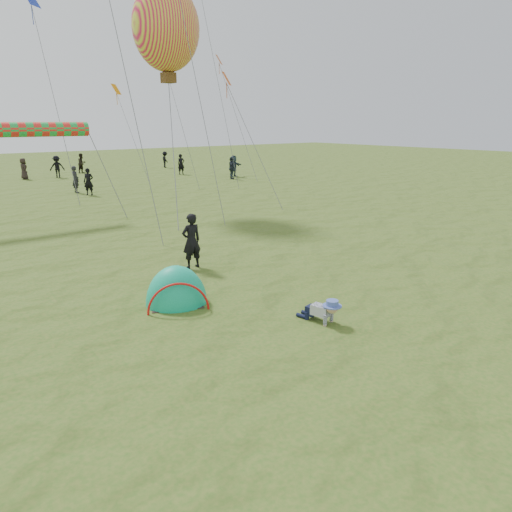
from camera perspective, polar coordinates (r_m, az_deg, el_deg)
ground at (r=10.30m, az=5.82°, el=-9.03°), size 140.00×140.00×0.00m
crawling_toddler at (r=10.55m, az=8.40°, el=-6.68°), size 0.71×0.89×0.60m
popup_tent at (r=11.77m, az=-9.86°, el=-5.86°), size 1.91×1.77×1.98m
standing_adult at (r=14.26m, az=-8.08°, el=1.86°), size 0.63×0.42×1.74m
crowd_person_0 at (r=41.15m, az=-9.34°, el=11.25°), size 0.66×0.46×1.76m
crowd_person_2 at (r=37.28m, az=-3.11°, el=10.91°), size 0.93×1.08×1.73m
crowd_person_3 at (r=47.76m, az=-11.30°, el=11.74°), size 0.72×1.10×1.61m
crowd_person_5 at (r=38.92m, az=-2.78°, el=11.17°), size 1.73×1.06×1.78m
crowd_person_6 at (r=32.05m, az=-21.64°, el=8.89°), size 0.49×0.68×1.72m
crowd_person_7 at (r=44.65m, az=-20.93°, el=10.78°), size 1.05×0.98×1.73m
crowd_person_9 at (r=41.57m, az=-23.61°, el=10.19°), size 1.31×1.03×1.78m
crowd_person_10 at (r=41.48m, az=-27.05°, el=9.69°), size 0.59×0.85×1.67m
crowd_person_12 at (r=30.65m, az=-20.20°, el=8.70°), size 0.73×0.70×1.67m
balloon_kite at (r=25.04m, az=-11.17°, el=25.68°), size 3.26×3.26×4.56m
rainbow_tube_kite at (r=22.74m, az=-27.69°, el=13.82°), size 5.94×0.64×0.64m
diamond_kite_0 at (r=39.57m, az=-4.65°, el=23.28°), size 0.92×0.92×0.75m
diamond_kite_1 at (r=38.89m, az=-17.08°, el=19.30°), size 0.96×0.96×0.78m
diamond_kite_7 at (r=27.68m, az=-3.70°, el=21.28°), size 0.91×0.91×0.74m
diamond_kite_9 at (r=36.32m, az=-12.18°, el=25.26°), size 0.81×0.81×0.66m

